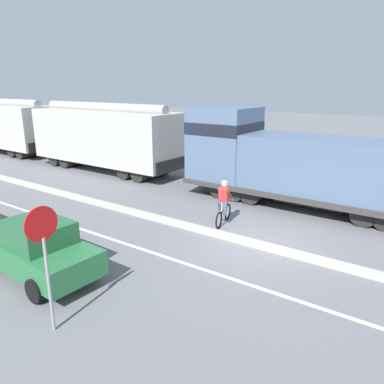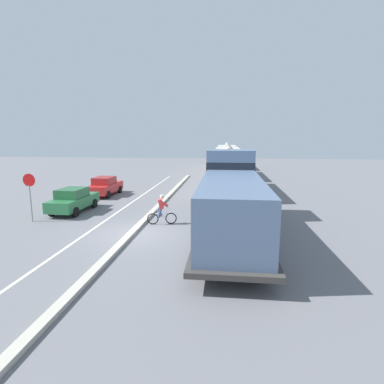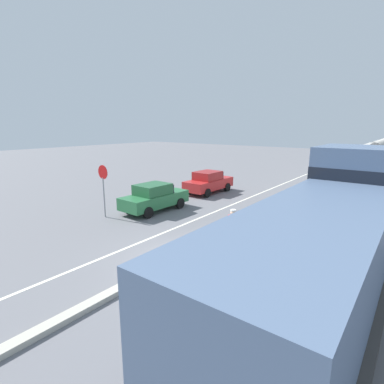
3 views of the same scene
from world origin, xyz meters
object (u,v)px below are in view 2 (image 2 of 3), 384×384
object	(u,v)px
hopper_car_trailing	(227,155)
cyclist	(162,210)
locomotive	(231,200)
parked_car_green	(73,200)
parked_car_red	(105,186)
stop_sign	(30,188)
hopper_car_middle	(227,161)
hopper_car_lead	(228,170)

from	to	relation	value
hopper_car_trailing	cyclist	world-z (taller)	hopper_car_trailing
locomotive	parked_car_green	xyz separation A→B (m)	(-10.43, 3.52, -0.98)
parked_car_red	stop_sign	size ratio (longest dim) A/B	1.47
parked_car_green	parked_car_red	distance (m)	5.96
locomotive	parked_car_red	xyz separation A→B (m)	(-10.65, 9.48, -0.98)
hopper_car_middle	parked_car_green	distance (m)	22.79
parked_car_green	stop_sign	size ratio (longest dim) A/B	1.48
hopper_car_trailing	hopper_car_lead	bearing A→B (deg)	-90.00
hopper_car_middle	parked_car_red	distance (m)	17.86
parked_car_red	locomotive	bearing A→B (deg)	-41.67
hopper_car_middle	cyclist	bearing A→B (deg)	-99.85
stop_sign	parked_car_red	bearing A→B (deg)	82.89
hopper_car_trailing	stop_sign	bearing A→B (deg)	-108.81
cyclist	stop_sign	bearing A→B (deg)	-177.97
parked_car_green	parked_car_red	world-z (taller)	same
locomotive	hopper_car_lead	bearing A→B (deg)	90.00
parked_car_red	stop_sign	bearing A→B (deg)	-97.11
hopper_car_trailing	parked_car_red	size ratio (longest dim) A/B	2.50
hopper_car_lead	cyclist	bearing A→B (deg)	-109.72
parked_car_green	cyclist	xyz separation A→B (m)	(6.52, -2.27, 0.00)
locomotive	parked_car_green	size ratio (longest dim) A/B	2.73
locomotive	hopper_car_trailing	xyz separation A→B (m)	(0.00, 35.36, 0.28)
parked_car_red	hopper_car_middle	bearing A→B (deg)	53.29
cyclist	hopper_car_lead	bearing A→B (deg)	70.28
hopper_car_middle	hopper_car_trailing	xyz separation A→B (m)	(0.00, 11.60, 0.00)
hopper_car_middle	stop_sign	distance (m)	25.61
locomotive	stop_sign	bearing A→B (deg)	175.24
hopper_car_trailing	parked_car_green	distance (m)	33.52
parked_car_red	cyclist	world-z (taller)	cyclist
hopper_car_lead	parked_car_red	bearing A→B (deg)	-165.88
hopper_car_trailing	cyclist	distance (m)	34.35
locomotive	cyclist	distance (m)	4.22
parked_car_red	hopper_car_lead	bearing A→B (deg)	14.12
hopper_car_trailing	stop_sign	world-z (taller)	hopper_car_trailing
cyclist	stop_sign	world-z (taller)	stop_sign
hopper_car_trailing	parked_car_green	world-z (taller)	hopper_car_trailing
locomotive	parked_car_green	world-z (taller)	locomotive
parked_car_green	stop_sign	world-z (taller)	stop_sign
hopper_car_lead	hopper_car_trailing	size ratio (longest dim) A/B	1.00
hopper_car_lead	stop_sign	xyz separation A→B (m)	(-11.71, -11.18, -0.05)
hopper_car_lead	parked_car_red	distance (m)	11.05
cyclist	locomotive	bearing A→B (deg)	-17.74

